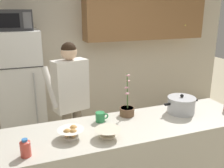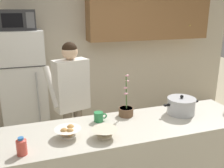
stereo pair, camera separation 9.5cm
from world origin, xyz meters
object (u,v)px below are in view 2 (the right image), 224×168
at_px(potted_orchid, 126,110).
at_px(refrigerator, 25,87).
at_px(person_near_pot, 71,92).
at_px(coffee_mug, 99,117).
at_px(bottle_near_edge, 22,146).
at_px(empty_bowl, 105,132).
at_px(bread_bowl, 68,132).
at_px(cooking_pot, 181,106).
at_px(microwave, 17,20).

bearing_deg(potted_orchid, refrigerator, 121.51).
distance_m(refrigerator, potted_orchid, 1.92).
distance_m(person_near_pot, coffee_mug, 0.75).
bearing_deg(refrigerator, coffee_mug, -67.33).
bearing_deg(bottle_near_edge, person_near_pot, 63.14).
relative_size(coffee_mug, empty_bowl, 0.58).
distance_m(refrigerator, person_near_pot, 1.10).
bearing_deg(bread_bowl, bottle_near_edge, -157.40).
xyz_separation_m(cooking_pot, bottle_near_edge, (-1.58, -0.29, -0.02)).
height_order(refrigerator, bottle_near_edge, refrigerator).
bearing_deg(refrigerator, potted_orchid, -58.49).
relative_size(refrigerator, cooking_pot, 4.18).
bearing_deg(coffee_mug, bread_bowl, -146.41).
bearing_deg(bottle_near_edge, refrigerator, 89.77).
bearing_deg(person_near_pot, empty_bowl, -84.52).
bearing_deg(coffee_mug, person_near_pot, 100.91).
bearing_deg(empty_bowl, potted_orchid, 47.24).
bearing_deg(coffee_mug, microwave, 112.94).
bearing_deg(bottle_near_edge, potted_orchid, 22.60).
relative_size(cooking_pot, bread_bowl, 1.75).
bearing_deg(cooking_pot, coffee_mug, 174.27).
bearing_deg(bread_bowl, potted_orchid, 22.60).
relative_size(cooking_pot, coffee_mug, 3.09).
distance_m(cooking_pot, bottle_near_edge, 1.60).
relative_size(microwave, cooking_pot, 1.19).
bearing_deg(empty_bowl, refrigerator, 108.23).
height_order(bottle_near_edge, potted_orchid, potted_orchid).
xyz_separation_m(refrigerator, empty_bowl, (0.66, -2.00, 0.12)).
distance_m(microwave, bread_bowl, 2.10).
height_order(microwave, coffee_mug, microwave).
height_order(refrigerator, empty_bowl, refrigerator).
bearing_deg(empty_bowl, coffee_mug, 83.01).
distance_m(microwave, potted_orchid, 2.08).
relative_size(person_near_pot, coffee_mug, 12.32).
bearing_deg(refrigerator, bottle_near_edge, -90.23).
bearing_deg(cooking_pot, refrigerator, 131.67).
bearing_deg(person_near_pot, bread_bowl, -101.40).
xyz_separation_m(person_near_pot, bread_bowl, (-0.19, -0.96, -0.03)).
xyz_separation_m(microwave, potted_orchid, (1.00, -1.61, -0.85)).
distance_m(cooking_pot, bread_bowl, 1.21).
distance_m(microwave, cooking_pot, 2.49).
xyz_separation_m(coffee_mug, empty_bowl, (-0.04, -0.33, -0.00)).
xyz_separation_m(person_near_pot, cooking_pot, (1.01, -0.83, 0.00)).
bearing_deg(potted_orchid, microwave, 121.85).
distance_m(refrigerator, bottle_near_edge, 2.06).
bearing_deg(bread_bowl, refrigerator, 100.84).
height_order(cooking_pot, bottle_near_edge, cooking_pot).
xyz_separation_m(microwave, bread_bowl, (0.36, -1.88, -0.86)).
relative_size(coffee_mug, potted_orchid, 0.30).
distance_m(person_near_pot, bread_bowl, 0.98).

